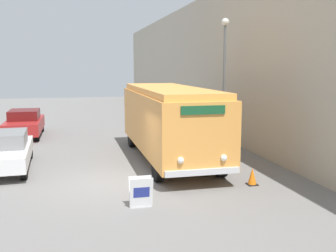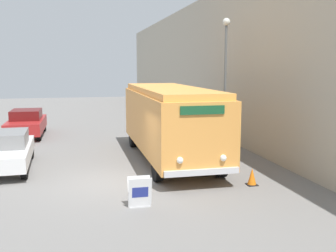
{
  "view_description": "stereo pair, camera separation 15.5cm",
  "coord_description": "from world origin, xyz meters",
  "px_view_note": "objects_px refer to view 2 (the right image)",
  "views": [
    {
      "loc": [
        -1.22,
        -13.34,
        4.06
      ],
      "look_at": [
        2.24,
        0.8,
        1.85
      ],
      "focal_mm": 42.0,
      "sensor_mm": 36.0,
      "label": 1
    },
    {
      "loc": [
        -1.07,
        -13.38,
        4.06
      ],
      "look_at": [
        2.24,
        0.8,
        1.85
      ],
      "focal_mm": 42.0,
      "sensor_mm": 36.0,
      "label": 2
    }
  ],
  "objects_px": {
    "sign_board": "(140,193)",
    "parked_car_near": "(8,150)",
    "streetlamp": "(225,65)",
    "vintage_bus": "(170,119)",
    "parked_car_mid": "(27,123)",
    "traffic_cone": "(252,177)"
  },
  "relations": [
    {
      "from": "parked_car_near",
      "to": "traffic_cone",
      "type": "bearing_deg",
      "value": -28.68
    },
    {
      "from": "vintage_bus",
      "to": "traffic_cone",
      "type": "xyz_separation_m",
      "value": [
        1.9,
        -4.32,
        -1.52
      ]
    },
    {
      "from": "sign_board",
      "to": "traffic_cone",
      "type": "height_order",
      "value": "sign_board"
    },
    {
      "from": "vintage_bus",
      "to": "streetlamp",
      "type": "bearing_deg",
      "value": 26.29
    },
    {
      "from": "parked_car_mid",
      "to": "traffic_cone",
      "type": "height_order",
      "value": "parked_car_mid"
    },
    {
      "from": "vintage_bus",
      "to": "streetlamp",
      "type": "relative_size",
      "value": 1.45
    },
    {
      "from": "parked_car_near",
      "to": "streetlamp",
      "type": "bearing_deg",
      "value": 7.11
    },
    {
      "from": "parked_car_mid",
      "to": "traffic_cone",
      "type": "distance_m",
      "value": 14.79
    },
    {
      "from": "sign_board",
      "to": "traffic_cone",
      "type": "relative_size",
      "value": 1.51
    },
    {
      "from": "traffic_cone",
      "to": "parked_car_near",
      "type": "bearing_deg",
      "value": 153.54
    },
    {
      "from": "vintage_bus",
      "to": "parked_car_mid",
      "type": "relative_size",
      "value": 1.96
    },
    {
      "from": "sign_board",
      "to": "streetlamp",
      "type": "distance_m",
      "value": 9.62
    },
    {
      "from": "streetlamp",
      "to": "parked_car_near",
      "type": "bearing_deg",
      "value": -170.67
    },
    {
      "from": "parked_car_mid",
      "to": "vintage_bus",
      "type": "bearing_deg",
      "value": -47.87
    },
    {
      "from": "vintage_bus",
      "to": "streetlamp",
      "type": "height_order",
      "value": "streetlamp"
    },
    {
      "from": "sign_board",
      "to": "vintage_bus",
      "type": "bearing_deg",
      "value": 68.28
    },
    {
      "from": "vintage_bus",
      "to": "traffic_cone",
      "type": "distance_m",
      "value": 4.95
    },
    {
      "from": "vintage_bus",
      "to": "traffic_cone",
      "type": "relative_size",
      "value": 15.44
    },
    {
      "from": "parked_car_near",
      "to": "parked_car_mid",
      "type": "bearing_deg",
      "value": 89.03
    },
    {
      "from": "parked_car_near",
      "to": "traffic_cone",
      "type": "xyz_separation_m",
      "value": [
        8.55,
        -4.26,
        -0.47
      ]
    },
    {
      "from": "vintage_bus",
      "to": "sign_board",
      "type": "distance_m",
      "value": 6.14
    },
    {
      "from": "sign_board",
      "to": "parked_car_near",
      "type": "xyz_separation_m",
      "value": [
        -4.44,
        5.5,
        0.33
      ]
    }
  ]
}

